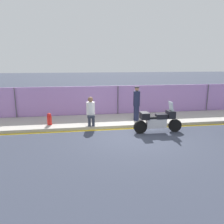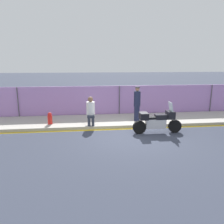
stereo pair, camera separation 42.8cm
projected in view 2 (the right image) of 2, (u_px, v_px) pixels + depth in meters
The scene contains 8 objects.
ground_plane at pixel (132, 137), 9.54m from camera, with size 120.00×120.00×0.00m, color #333847.
sidewalk at pixel (123, 120), 11.94m from camera, with size 42.95×2.52×0.15m.
curb_paint_stripe at pixel (127, 129), 10.65m from camera, with size 42.95×0.18×0.01m.
storefront_fence at pixel (119, 101), 13.06m from camera, with size 40.80×0.17×1.82m.
motorcycle at pixel (157, 121), 9.91m from camera, with size 2.27×0.51×1.44m.
officer_standing at pixel (137, 104), 11.38m from camera, with size 0.35×0.35×1.79m.
person_seated_on_curb at pixel (91, 109), 10.81m from camera, with size 0.42×0.72×1.37m.
fire_hydrant at pixel (50, 118), 10.89m from camera, with size 0.23×0.28×0.59m.
Camera 2 is at (-1.90, -8.90, 3.19)m, focal length 35.00 mm.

